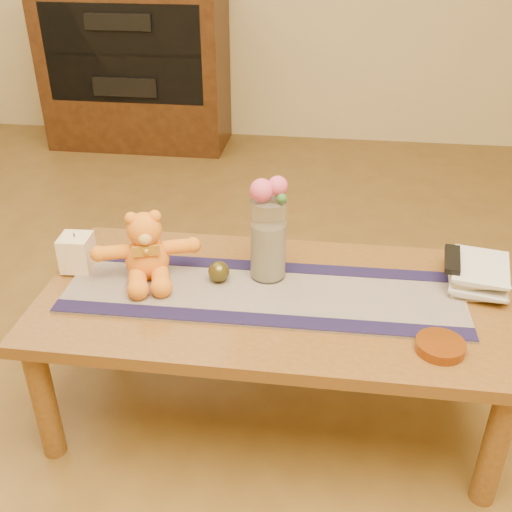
# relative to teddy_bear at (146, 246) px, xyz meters

# --- Properties ---
(floor) EXTENTS (5.50, 5.50, 0.00)m
(floor) POSITION_rel_teddy_bear_xyz_m (0.40, -0.04, -0.56)
(floor) COLOR brown
(floor) RESTS_ON ground
(coffee_table_top) EXTENTS (1.40, 0.70, 0.04)m
(coffee_table_top) POSITION_rel_teddy_bear_xyz_m (0.40, -0.04, -0.13)
(coffee_table_top) COLOR brown
(coffee_table_top) RESTS_ON floor
(table_leg_fl) EXTENTS (0.07, 0.07, 0.41)m
(table_leg_fl) POSITION_rel_teddy_bear_xyz_m (-0.24, -0.33, -0.36)
(table_leg_fl) COLOR brown
(table_leg_fl) RESTS_ON floor
(table_leg_fr) EXTENTS (0.07, 0.07, 0.41)m
(table_leg_fr) POSITION_rel_teddy_bear_xyz_m (1.04, -0.33, -0.36)
(table_leg_fr) COLOR brown
(table_leg_fr) RESTS_ON floor
(table_leg_bl) EXTENTS (0.07, 0.07, 0.41)m
(table_leg_bl) POSITION_rel_teddy_bear_xyz_m (-0.24, 0.25, -0.36)
(table_leg_bl) COLOR brown
(table_leg_bl) RESTS_ON floor
(table_leg_br) EXTENTS (0.07, 0.07, 0.41)m
(table_leg_br) POSITION_rel_teddy_bear_xyz_m (1.04, 0.25, -0.36)
(table_leg_br) COLOR brown
(table_leg_br) RESTS_ON floor
(persian_runner) EXTENTS (1.21, 0.37, 0.01)m
(persian_runner) POSITION_rel_teddy_bear_xyz_m (0.37, -0.04, -0.11)
(persian_runner) COLOR #1D1A49
(persian_runner) RESTS_ON coffee_table_top
(runner_border_near) EXTENTS (1.20, 0.08, 0.00)m
(runner_border_near) POSITION_rel_teddy_bear_xyz_m (0.37, -0.19, -0.10)
(runner_border_near) COLOR #171236
(runner_border_near) RESTS_ON persian_runner
(runner_border_far) EXTENTS (1.20, 0.08, 0.00)m
(runner_border_far) POSITION_rel_teddy_bear_xyz_m (0.37, 0.10, -0.10)
(runner_border_far) COLOR #171236
(runner_border_far) RESTS_ON persian_runner
(teddy_bear) EXTENTS (0.38, 0.34, 0.21)m
(teddy_bear) POSITION_rel_teddy_bear_xyz_m (0.00, 0.00, 0.00)
(teddy_bear) COLOR orange
(teddy_bear) RESTS_ON persian_runner
(pillar_candle) EXTENTS (0.10, 0.10, 0.11)m
(pillar_candle) POSITION_rel_teddy_bear_xyz_m (-0.23, 0.01, -0.05)
(pillar_candle) COLOR #FFE0BB
(pillar_candle) RESTS_ON persian_runner
(candle_wick) EXTENTS (0.00, 0.00, 0.01)m
(candle_wick) POSITION_rel_teddy_bear_xyz_m (-0.23, 0.01, 0.01)
(candle_wick) COLOR black
(candle_wick) RESTS_ON pillar_candle
(glass_vase) EXTENTS (0.11, 0.11, 0.26)m
(glass_vase) POSITION_rel_teddy_bear_xyz_m (0.37, 0.05, 0.02)
(glass_vase) COLOR silver
(glass_vase) RESTS_ON persian_runner
(potpourri_fill) EXTENTS (0.09, 0.09, 0.18)m
(potpourri_fill) POSITION_rel_teddy_bear_xyz_m (0.37, 0.05, -0.01)
(potpourri_fill) COLOR beige
(potpourri_fill) RESTS_ON glass_vase
(rose_left) EXTENTS (0.07, 0.07, 0.07)m
(rose_left) POSITION_rel_teddy_bear_xyz_m (0.35, 0.04, 0.19)
(rose_left) COLOR #DD4E71
(rose_left) RESTS_ON glass_vase
(rose_right) EXTENTS (0.06, 0.06, 0.06)m
(rose_right) POSITION_rel_teddy_bear_xyz_m (0.40, 0.05, 0.20)
(rose_right) COLOR #DD4E71
(rose_right) RESTS_ON glass_vase
(blue_flower_back) EXTENTS (0.04, 0.04, 0.04)m
(blue_flower_back) POSITION_rel_teddy_bear_xyz_m (0.38, 0.08, 0.18)
(blue_flower_back) COLOR #4E4EA9
(blue_flower_back) RESTS_ON glass_vase
(blue_flower_side) EXTENTS (0.04, 0.04, 0.04)m
(blue_flower_side) POSITION_rel_teddy_bear_xyz_m (0.34, 0.07, 0.17)
(blue_flower_side) COLOR #4E4EA9
(blue_flower_side) RESTS_ON glass_vase
(leaf_sprig) EXTENTS (0.03, 0.03, 0.03)m
(leaf_sprig) POSITION_rel_teddy_bear_xyz_m (0.41, 0.03, 0.17)
(leaf_sprig) COLOR #33662D
(leaf_sprig) RESTS_ON glass_vase
(bronze_ball) EXTENTS (0.07, 0.07, 0.07)m
(bronze_ball) POSITION_rel_teddy_bear_xyz_m (0.23, -0.00, -0.07)
(bronze_ball) COLOR #494218
(bronze_ball) RESTS_ON persian_runner
(book_bottom) EXTENTS (0.18, 0.24, 0.02)m
(book_bottom) POSITION_rel_teddy_bear_xyz_m (0.94, 0.10, -0.10)
(book_bottom) COLOR beige
(book_bottom) RESTS_ON coffee_table_top
(book_lower) EXTENTS (0.21, 0.26, 0.02)m
(book_lower) POSITION_rel_teddy_bear_xyz_m (0.94, 0.10, -0.08)
(book_lower) COLOR beige
(book_lower) RESTS_ON book_bottom
(book_upper) EXTENTS (0.17, 0.23, 0.02)m
(book_upper) POSITION_rel_teddy_bear_xyz_m (0.93, 0.11, -0.06)
(book_upper) COLOR beige
(book_upper) RESTS_ON book_lower
(book_top) EXTENTS (0.20, 0.25, 0.02)m
(book_top) POSITION_rel_teddy_bear_xyz_m (0.94, 0.10, -0.05)
(book_top) COLOR beige
(book_top) RESTS_ON book_upper
(tv_remote) EXTENTS (0.07, 0.16, 0.02)m
(tv_remote) POSITION_rel_teddy_bear_xyz_m (0.93, 0.09, -0.03)
(tv_remote) COLOR black
(tv_remote) RESTS_ON book_top
(amber_dish) EXTENTS (0.14, 0.14, 0.03)m
(amber_dish) POSITION_rel_teddy_bear_xyz_m (0.86, -0.25, -0.10)
(amber_dish) COLOR #BF5914
(amber_dish) RESTS_ON coffee_table_top
(media_cabinet) EXTENTS (1.20, 0.50, 1.10)m
(media_cabinet) POSITION_rel_teddy_bear_xyz_m (-0.80, 2.44, -0.01)
(media_cabinet) COLOR black
(media_cabinet) RESTS_ON floor
(cabinet_cavity) EXTENTS (1.02, 0.03, 0.61)m
(cabinet_cavity) POSITION_rel_teddy_bear_xyz_m (-0.80, 2.20, 0.10)
(cabinet_cavity) COLOR black
(cabinet_cavity) RESTS_ON media_cabinet
(cabinet_shelf) EXTENTS (1.02, 0.20, 0.02)m
(cabinet_shelf) POSITION_rel_teddy_bear_xyz_m (-0.80, 2.29, 0.10)
(cabinet_shelf) COLOR black
(cabinet_shelf) RESTS_ON media_cabinet
(stereo_upper) EXTENTS (0.42, 0.28, 0.10)m
(stereo_upper) POSITION_rel_teddy_bear_xyz_m (-0.80, 2.31, 0.29)
(stereo_upper) COLOR black
(stereo_upper) RESTS_ON media_cabinet
(stereo_lower) EXTENTS (0.42, 0.28, 0.12)m
(stereo_lower) POSITION_rel_teddy_bear_xyz_m (-0.80, 2.31, -0.10)
(stereo_lower) COLOR black
(stereo_lower) RESTS_ON media_cabinet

